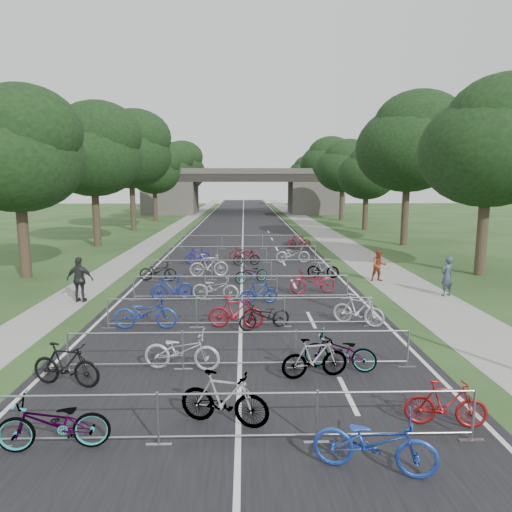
% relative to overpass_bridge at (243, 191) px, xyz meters
% --- Properties ---
extents(ground, '(200.00, 200.00, 0.00)m').
position_rel_overpass_bridge_xyz_m(ground, '(0.00, -65.00, -3.53)').
color(ground, '#23401B').
rests_on(ground, ground).
extents(road, '(11.00, 140.00, 0.01)m').
position_rel_overpass_bridge_xyz_m(road, '(0.00, -15.00, -3.53)').
color(road, black).
rests_on(road, ground).
extents(sidewalk_right, '(3.00, 140.00, 0.01)m').
position_rel_overpass_bridge_xyz_m(sidewalk_right, '(8.00, -15.00, -3.53)').
color(sidewalk_right, gray).
rests_on(sidewalk_right, ground).
extents(sidewalk_left, '(2.00, 140.00, 0.01)m').
position_rel_overpass_bridge_xyz_m(sidewalk_left, '(-7.50, -15.00, -3.53)').
color(sidewalk_left, gray).
rests_on(sidewalk_left, ground).
extents(lane_markings, '(0.12, 140.00, 0.00)m').
position_rel_overpass_bridge_xyz_m(lane_markings, '(0.00, -15.00, -3.53)').
color(lane_markings, silver).
rests_on(lane_markings, ground).
extents(overpass_bridge, '(31.00, 8.00, 7.05)m').
position_rel_overpass_bridge_xyz_m(overpass_bridge, '(0.00, 0.00, 0.00)').
color(overpass_bridge, '#4C4844').
rests_on(overpass_bridge, ground).
extents(tree_left_0, '(6.72, 6.72, 10.25)m').
position_rel_overpass_bridge_xyz_m(tree_left_0, '(-11.39, -49.07, 2.96)').
color(tree_left_0, '#33261C').
rests_on(tree_left_0, ground).
extents(tree_right_0, '(7.17, 7.17, 10.93)m').
position_rel_overpass_bridge_xyz_m(tree_right_0, '(13.11, -49.07, 3.39)').
color(tree_right_0, '#33261C').
rests_on(tree_right_0, ground).
extents(tree_left_1, '(7.56, 7.56, 11.53)m').
position_rel_overpass_bridge_xyz_m(tree_left_1, '(-11.39, -37.07, 3.77)').
color(tree_left_1, '#33261C').
rests_on(tree_left_1, ground).
extents(tree_right_1, '(8.18, 8.18, 12.47)m').
position_rel_overpass_bridge_xyz_m(tree_right_1, '(13.11, -37.07, 4.37)').
color(tree_right_1, '#33261C').
rests_on(tree_right_1, ground).
extents(tree_left_2, '(8.40, 8.40, 12.81)m').
position_rel_overpass_bridge_xyz_m(tree_left_2, '(-11.39, -25.07, 4.58)').
color(tree_left_2, '#33261C').
rests_on(tree_left_2, ground).
extents(tree_right_2, '(6.16, 6.16, 9.39)m').
position_rel_overpass_bridge_xyz_m(tree_right_2, '(13.11, -25.07, 2.41)').
color(tree_right_2, '#33261C').
rests_on(tree_right_2, ground).
extents(tree_left_3, '(6.72, 6.72, 10.25)m').
position_rel_overpass_bridge_xyz_m(tree_left_3, '(-11.39, -13.07, 2.96)').
color(tree_left_3, '#33261C').
rests_on(tree_left_3, ground).
extents(tree_right_3, '(7.17, 7.17, 10.93)m').
position_rel_overpass_bridge_xyz_m(tree_right_3, '(13.11, -13.07, 3.39)').
color(tree_right_3, '#33261C').
rests_on(tree_right_3, ground).
extents(tree_left_4, '(7.56, 7.56, 11.53)m').
position_rel_overpass_bridge_xyz_m(tree_left_4, '(-11.39, -1.07, 3.77)').
color(tree_left_4, '#33261C').
rests_on(tree_left_4, ground).
extents(tree_right_4, '(8.18, 8.18, 12.47)m').
position_rel_overpass_bridge_xyz_m(tree_right_4, '(13.11, -1.07, 4.37)').
color(tree_right_4, '#33261C').
rests_on(tree_right_4, ground).
extents(tree_left_5, '(8.40, 8.40, 12.81)m').
position_rel_overpass_bridge_xyz_m(tree_left_5, '(-11.39, 10.93, 4.58)').
color(tree_left_5, '#33261C').
rests_on(tree_left_5, ground).
extents(tree_right_5, '(6.16, 6.16, 9.39)m').
position_rel_overpass_bridge_xyz_m(tree_right_5, '(13.11, 10.93, 2.41)').
color(tree_right_5, '#33261C').
rests_on(tree_right_5, ground).
extents(tree_left_6, '(6.72, 6.72, 10.25)m').
position_rel_overpass_bridge_xyz_m(tree_left_6, '(-11.39, 22.93, 2.96)').
color(tree_left_6, '#33261C').
rests_on(tree_left_6, ground).
extents(tree_right_6, '(7.17, 7.17, 10.93)m').
position_rel_overpass_bridge_xyz_m(tree_right_6, '(13.11, 22.93, 3.39)').
color(tree_right_6, '#33261C').
rests_on(tree_right_6, ground).
extents(barrier_row_0, '(9.70, 0.08, 1.10)m').
position_rel_overpass_bridge_xyz_m(barrier_row_0, '(0.00, -65.00, -2.99)').
color(barrier_row_0, '#919498').
rests_on(barrier_row_0, ground).
extents(barrier_row_1, '(9.70, 0.08, 1.10)m').
position_rel_overpass_bridge_xyz_m(barrier_row_1, '(0.00, -61.40, -2.99)').
color(barrier_row_1, '#919498').
rests_on(barrier_row_1, ground).
extents(barrier_row_2, '(9.70, 0.08, 1.10)m').
position_rel_overpass_bridge_xyz_m(barrier_row_2, '(0.00, -57.80, -2.99)').
color(barrier_row_2, '#919498').
rests_on(barrier_row_2, ground).
extents(barrier_row_3, '(9.70, 0.08, 1.10)m').
position_rel_overpass_bridge_xyz_m(barrier_row_3, '(0.00, -54.00, -2.99)').
color(barrier_row_3, '#919498').
rests_on(barrier_row_3, ground).
extents(barrier_row_4, '(9.70, 0.08, 1.10)m').
position_rel_overpass_bridge_xyz_m(barrier_row_4, '(0.00, -50.00, -2.99)').
color(barrier_row_4, '#919498').
rests_on(barrier_row_4, ground).
extents(barrier_row_5, '(9.70, 0.08, 1.10)m').
position_rel_overpass_bridge_xyz_m(barrier_row_5, '(0.00, -45.00, -2.99)').
color(barrier_row_5, '#919498').
rests_on(barrier_row_5, ground).
extents(barrier_row_6, '(9.70, 0.08, 1.10)m').
position_rel_overpass_bridge_xyz_m(barrier_row_6, '(0.00, -39.00, -2.99)').
color(barrier_row_6, '#919498').
rests_on(barrier_row_6, ground).
extents(bike_0, '(2.14, 0.94, 1.09)m').
position_rel_overpass_bridge_xyz_m(bike_0, '(-3.47, -65.12, -2.99)').
color(bike_0, '#919498').
rests_on(bike_0, ground).
extents(bike_1, '(2.01, 1.09, 1.17)m').
position_rel_overpass_bridge_xyz_m(bike_1, '(-0.29, -64.27, -2.95)').
color(bike_1, '#919498').
rests_on(bike_1, ground).
extents(bike_2, '(2.27, 1.33, 1.13)m').
position_rel_overpass_bridge_xyz_m(bike_2, '(2.40, -65.91, -2.97)').
color(bike_2, '#1D3CA0').
rests_on(bike_2, ground).
extents(bike_3, '(1.72, 0.76, 1.00)m').
position_rel_overpass_bridge_xyz_m(bike_3, '(4.30, -64.46, -3.03)').
color(bike_3, maroon).
rests_on(bike_3, ground).
extents(bike_4, '(1.91, 0.95, 1.11)m').
position_rel_overpass_bridge_xyz_m(bike_4, '(-4.30, -62.33, -2.98)').
color(bike_4, black).
rests_on(bike_4, ground).
extents(bike_5, '(2.16, 1.00, 1.09)m').
position_rel_overpass_bridge_xyz_m(bike_5, '(-1.56, -61.41, -2.99)').
color(bike_5, '#B6B5BE').
rests_on(bike_5, ground).
extents(bike_6, '(1.84, 0.82, 1.07)m').
position_rel_overpass_bridge_xyz_m(bike_6, '(1.95, -62.01, -3.00)').
color(bike_6, '#919498').
rests_on(bike_6, ground).
extents(bike_7, '(2.06, 1.31, 1.02)m').
position_rel_overpass_bridge_xyz_m(bike_7, '(2.71, -61.49, -3.02)').
color(bike_7, '#919498').
rests_on(bike_7, ground).
extents(bike_8, '(2.16, 0.76, 1.13)m').
position_rel_overpass_bridge_xyz_m(bike_8, '(-3.28, -57.84, -2.97)').
color(bike_8, '#1C389C').
rests_on(bike_8, ground).
extents(bike_9, '(1.97, 0.73, 1.16)m').
position_rel_overpass_bridge_xyz_m(bike_9, '(-0.16, -57.87, -2.96)').
color(bike_9, maroon).
rests_on(bike_9, ground).
extents(bike_10, '(1.97, 1.25, 0.98)m').
position_rel_overpass_bridge_xyz_m(bike_10, '(0.83, -58.04, -3.04)').
color(bike_10, black).
rests_on(bike_10, ground).
extents(bike_11, '(1.87, 1.39, 1.11)m').
position_rel_overpass_bridge_xyz_m(bike_11, '(4.17, -57.67, -2.98)').
color(bike_11, '#B6B6BE').
rests_on(bike_11, ground).
extents(bike_12, '(1.88, 0.92, 1.09)m').
position_rel_overpass_bridge_xyz_m(bike_12, '(-2.98, -53.90, -2.99)').
color(bike_12, navy).
rests_on(bike_12, ground).
extents(bike_13, '(2.12, 1.02, 1.07)m').
position_rel_overpass_bridge_xyz_m(bike_13, '(-1.11, -54.05, -3.00)').
color(bike_13, '#A5A5AD').
rests_on(bike_13, ground).
extents(bike_14, '(1.70, 0.86, 0.99)m').
position_rel_overpass_bridge_xyz_m(bike_14, '(0.73, -54.73, -3.04)').
color(bike_14, navy).
rests_on(bike_14, ground).
extents(bike_15, '(2.24, 1.15, 1.12)m').
position_rel_overpass_bridge_xyz_m(bike_15, '(3.25, -52.99, -2.97)').
color(bike_15, maroon).
rests_on(bike_15, ground).
extents(bike_16, '(1.97, 0.81, 1.01)m').
position_rel_overpass_bridge_xyz_m(bike_16, '(-4.30, -50.08, -3.03)').
color(bike_16, black).
rests_on(bike_16, ground).
extents(bike_17, '(2.17, 0.98, 1.26)m').
position_rel_overpass_bridge_xyz_m(bike_17, '(-1.75, -49.17, -2.91)').
color(bike_17, '#9B9AA1').
rests_on(bike_17, ground).
extents(bike_18, '(1.89, 1.42, 0.95)m').
position_rel_overpass_bridge_xyz_m(bike_18, '(0.49, -50.65, -3.06)').
color(bike_18, '#919498').
rests_on(bike_18, ground).
extents(bike_19, '(1.71, 0.75, 1.00)m').
position_rel_overpass_bridge_xyz_m(bike_19, '(4.30, -49.62, -3.04)').
color(bike_19, '#919498').
rests_on(bike_19, ground).
extents(bike_20, '(1.74, 1.31, 1.04)m').
position_rel_overpass_bridge_xyz_m(bike_20, '(-2.76, -45.05, -3.01)').
color(bike_20, navy).
rests_on(bike_20, ground).
extents(bike_21, '(2.02, 1.14, 1.00)m').
position_rel_overpass_bridge_xyz_m(bike_21, '(0.10, -44.31, -3.03)').
color(bike_21, maroon).
rests_on(bike_21, ground).
extents(bike_22, '(1.71, 0.70, 1.00)m').
position_rel_overpass_bridge_xyz_m(bike_22, '(0.27, -45.83, -3.04)').
color(bike_22, black).
rests_on(bike_22, ground).
extents(bike_23, '(2.15, 0.79, 1.12)m').
position_rel_overpass_bridge_xyz_m(bike_23, '(3.19, -44.96, -2.97)').
color(bike_23, '#9B9AA2').
rests_on(bike_23, ground).
extents(bike_27, '(1.81, 0.53, 1.09)m').
position_rel_overpass_bridge_xyz_m(bike_27, '(4.30, -38.75, -2.99)').
color(bike_27, maroon).
rests_on(bike_27, ground).
extents(pedestrian_a, '(0.77, 0.66, 1.79)m').
position_rel_overpass_bridge_xyz_m(pedestrian_a, '(9.14, -53.58, -2.64)').
color(pedestrian_a, '#323B4B').
rests_on(pedestrian_a, ground).
extents(pedestrian_b, '(0.83, 0.67, 1.62)m').
position_rel_overpass_bridge_xyz_m(pedestrian_b, '(7.01, -50.46, -2.73)').
color(pedestrian_b, brown).
rests_on(pedestrian_b, ground).
extents(pedestrian_c, '(1.15, 0.53, 1.92)m').
position_rel_overpass_bridge_xyz_m(pedestrian_c, '(-6.80, -54.19, -2.57)').
color(pedestrian_c, black).
rests_on(pedestrian_c, ground).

